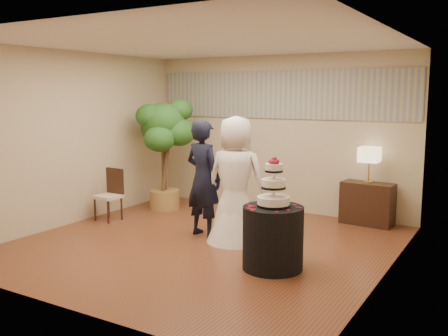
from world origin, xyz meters
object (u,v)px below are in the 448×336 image
Objects in this scene: cake_table at (273,238)px; side_chair at (108,195)px; bride at (236,180)px; table_lamp at (369,165)px; console at (367,204)px; groom at (203,178)px; wedding_cake at (274,182)px; ficus_tree at (164,154)px.

cake_table is 0.89× the size of side_chair.
table_lamp is (1.39, 1.91, 0.07)m from bride.
console is at bearing 0.00° from table_lamp.
bride is 2.34× the size of cake_table.
groom is 3.01× the size of table_lamp.
bride reaches higher than groom.
bride is 2.19× the size of console.
groom reaches higher than wedding_cake.
bride is 1.23m from wedding_cake.
wedding_cake is 2.81m from console.
side_chair is (-2.43, -0.04, -0.47)m from bride.
wedding_cake is at bearing 164.31° from groom.
table_lamp is at bearing -124.08° from groom.
cake_table is 2.78m from table_lamp.
side_chair is at bearing -6.34° from bride.
groom is 0.84× the size of ficus_tree.
groom is 2.26× the size of cake_table.
ficus_tree reaches higher than wedding_cake.
console is 0.95× the size of side_chair.
wedding_cake reaches higher than cake_table.
bride reaches higher than console.
table_lamp is (0.44, 2.68, 0.59)m from cake_table.
groom reaches higher than side_chair.
groom is at bearing -135.73° from table_lamp.
ficus_tree reaches higher than groom.
side_chair is at bearing -104.26° from ficus_tree.
bride is (0.56, -0.01, 0.03)m from groom.
bride is at bearing -120.90° from console.
cake_table is 0.93× the size of console.
wedding_cake is 1.04× the size of table_lamp.
wedding_cake is at bearing -9.27° from side_chair.
console is at bearing 80.64° from wedding_cake.
table_lamp is (0.44, 2.68, -0.10)m from wedding_cake.
console is at bearing -124.08° from groom.
table_lamp is at bearing 80.64° from cake_table.
ficus_tree is at bearing -35.06° from bride.
bride is 2.43m from console.
side_chair reaches higher than cake_table.
cake_table is 3.67m from ficus_tree.
wedding_cake is 3.51m from side_chair.
groom reaches higher than cake_table.
console is (0.44, 2.68, -0.73)m from wedding_cake.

